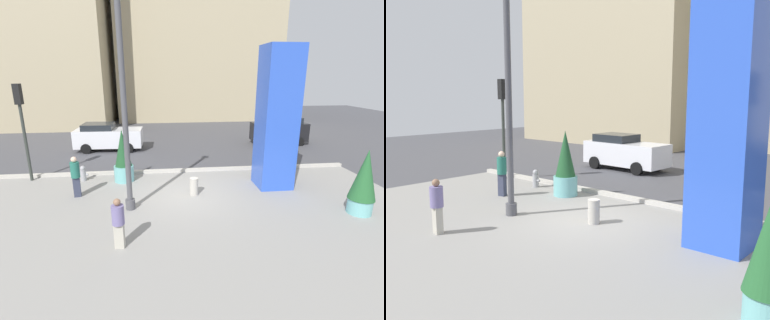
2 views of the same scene
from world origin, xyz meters
TOP-DOWN VIEW (x-y plane):
  - ground_plane at (0.00, 4.00)m, footprint 60.00×60.00m
  - plaza_pavement at (0.00, -2.00)m, footprint 18.00×10.00m
  - curb_strip at (0.00, 3.12)m, footprint 18.00×0.24m
  - lamp_post at (-2.15, -1.02)m, footprint 0.44×0.44m
  - art_pillar_blue at (4.09, 0.74)m, footprint 1.48×1.48m
  - potted_plant_by_pillar at (-2.71, 2.08)m, footprint 0.92×0.92m
  - fire_hydrant at (-4.65, 2.32)m, footprint 0.36×0.26m
  - concrete_bollard at (0.40, 0.06)m, footprint 0.36×0.36m
  - traffic_light_corner at (-7.15, 2.66)m, footprint 0.28×0.42m
  - car_curb_east at (-4.40, 8.31)m, footprint 4.41×2.14m
  - pedestrian_on_sidewalk at (-2.23, -3.57)m, footprint 0.40×0.40m
  - pedestrian_by_curb at (-4.44, 0.41)m, footprint 0.42×0.42m
  - office_block_flanking at (-12.89, 22.00)m, footprint 14.41×13.83m

SIDE VIEW (x-z plane):
  - ground_plane at x=0.00m, z-range 0.00..0.00m
  - plaza_pavement at x=0.00m, z-range -0.01..0.01m
  - curb_strip at x=0.00m, z-range 0.00..0.16m
  - fire_hydrant at x=-4.65m, z-range -0.01..0.74m
  - concrete_bollard at x=0.40m, z-range 0.00..0.75m
  - pedestrian_on_sidewalk at x=-2.23m, z-range 0.08..1.64m
  - car_curb_east at x=-4.40m, z-range 0.01..1.81m
  - pedestrian_by_curb at x=-4.44m, z-range 0.10..1.84m
  - potted_plant_by_pillar at x=-2.71m, z-range -0.11..2.40m
  - traffic_light_corner at x=-7.15m, z-range 0.78..5.31m
  - art_pillar_blue at x=4.09m, z-range 0.00..6.09m
  - lamp_post at x=-2.15m, z-range -0.09..7.63m
  - office_block_flanking at x=-12.89m, z-range 0.00..23.35m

